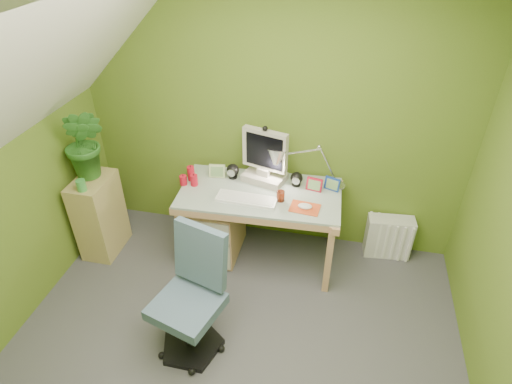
% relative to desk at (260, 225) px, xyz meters
% --- Properties ---
extents(floor, '(3.20, 3.20, 0.01)m').
position_rel_desk_xyz_m(floor, '(0.02, -1.23, -0.35)').
color(floor, '#48484D').
rests_on(floor, ground).
extents(wall_back, '(3.20, 0.01, 2.40)m').
position_rel_desk_xyz_m(wall_back, '(0.02, 0.37, 0.85)').
color(wall_back, '#5C7925').
rests_on(wall_back, floor).
extents(desk, '(1.32, 0.70, 0.69)m').
position_rel_desk_xyz_m(desk, '(0.00, 0.00, 0.00)').
color(desk, tan).
rests_on(desk, floor).
extents(monitor, '(0.47, 0.34, 0.57)m').
position_rel_desk_xyz_m(monitor, '(-0.00, 0.18, 0.63)').
color(monitor, '#B9B2A7').
rests_on(monitor, desk).
extents(speaker_left, '(0.11, 0.11, 0.13)m').
position_rel_desk_xyz_m(speaker_left, '(-0.27, 0.16, 0.41)').
color(speaker_left, black).
rests_on(speaker_left, desk).
extents(speaker_right, '(0.11, 0.11, 0.12)m').
position_rel_desk_xyz_m(speaker_right, '(0.27, 0.16, 0.41)').
color(speaker_right, black).
rests_on(speaker_right, desk).
extents(keyboard, '(0.48, 0.17, 0.02)m').
position_rel_desk_xyz_m(keyboard, '(-0.08, -0.14, 0.36)').
color(keyboard, white).
rests_on(keyboard, desk).
extents(mousepad, '(0.24, 0.18, 0.01)m').
position_rel_desk_xyz_m(mousepad, '(0.38, -0.14, 0.35)').
color(mousepad, '#D14A20').
rests_on(mousepad, desk).
extents(mouse, '(0.12, 0.08, 0.04)m').
position_rel_desk_xyz_m(mouse, '(0.38, -0.14, 0.37)').
color(mouse, white).
rests_on(mouse, mousepad).
extents(amber_tumbler, '(0.07, 0.07, 0.08)m').
position_rel_desk_xyz_m(amber_tumbler, '(0.18, -0.08, 0.39)').
color(amber_tumbler, '#963115').
rests_on(amber_tumbler, desk).
extents(candle_cluster, '(0.18, 0.16, 0.13)m').
position_rel_desk_xyz_m(candle_cluster, '(-0.60, 0.01, 0.41)').
color(candle_cluster, red).
rests_on(candle_cluster, desk).
extents(photo_frame_red, '(0.13, 0.04, 0.11)m').
position_rel_desk_xyz_m(photo_frame_red, '(0.42, 0.12, 0.40)').
color(photo_frame_red, '#AB1229').
rests_on(photo_frame_red, desk).
extents(photo_frame_blue, '(0.13, 0.06, 0.11)m').
position_rel_desk_xyz_m(photo_frame_blue, '(0.56, 0.16, 0.40)').
color(photo_frame_blue, navy).
rests_on(photo_frame_blue, desk).
extents(photo_frame_green, '(0.14, 0.04, 0.12)m').
position_rel_desk_xyz_m(photo_frame_green, '(-0.40, 0.14, 0.40)').
color(photo_frame_green, '#B9CD8D').
rests_on(photo_frame_green, desk).
extents(desk_lamp, '(0.54, 0.27, 0.56)m').
position_rel_desk_xyz_m(desk_lamp, '(0.45, 0.18, 0.63)').
color(desk_lamp, silver).
rests_on(desk_lamp, desk).
extents(side_ledge, '(0.27, 0.42, 0.74)m').
position_rel_desk_xyz_m(side_ledge, '(-1.38, -0.20, 0.02)').
color(side_ledge, tan).
rests_on(side_ledge, floor).
extents(potted_plant, '(0.35, 0.29, 0.62)m').
position_rel_desk_xyz_m(potted_plant, '(-1.38, -0.15, 0.70)').
color(potted_plant, '#2C6622').
rests_on(potted_plant, side_ledge).
extents(green_cup, '(0.08, 0.08, 0.09)m').
position_rel_desk_xyz_m(green_cup, '(-1.36, -0.35, 0.44)').
color(green_cup, green).
rests_on(green_cup, side_ledge).
extents(task_chair, '(0.59, 0.59, 0.86)m').
position_rel_desk_xyz_m(task_chair, '(-0.28, -1.03, 0.08)').
color(task_chair, '#42596C').
rests_on(task_chair, floor).
extents(radiator, '(0.40, 0.19, 0.39)m').
position_rel_desk_xyz_m(radiator, '(1.10, 0.27, -0.15)').
color(radiator, silver).
rests_on(radiator, floor).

